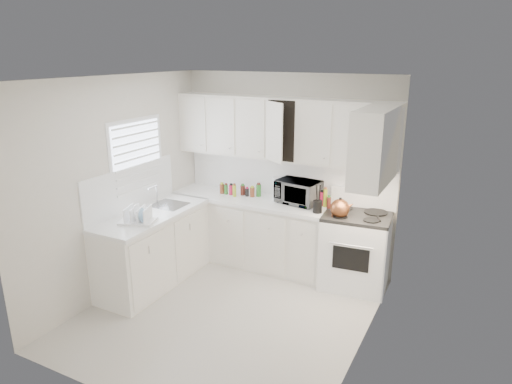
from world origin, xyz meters
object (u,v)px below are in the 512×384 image
Objects in this scene: rice_cooker at (281,192)px; utensil_crock at (318,198)px; stove at (356,241)px; dish_rack at (137,214)px; tea_kettle at (340,207)px; microwave at (298,189)px.

utensil_crock reaches higher than rice_cooker.
stove reaches higher than dish_rack.
rice_cooker is 1.90m from dish_rack.
stove is 3.14× the size of dish_rack.
rice_cooker is 0.66m from utensil_crock.
tea_kettle is (-0.18, -0.16, 0.46)m from stove.
tea_kettle is 1.29× the size of rice_cooker.
tea_kettle is 0.30m from utensil_crock.
stove is 0.72m from utensil_crock.
utensil_crock is at bearing -169.23° from stove.
utensil_crock reaches higher than dish_rack.
utensil_crock is (0.36, -0.24, -0.00)m from microwave.
rice_cooker is at bearing 33.56° from dish_rack.
dish_rack is (-2.21, -1.42, 0.45)m from stove.
stove is 4.26× the size of tea_kettle.
rice_cooker is at bearing -171.66° from microwave.
stove reaches higher than rice_cooker.
tea_kettle is 0.78× the size of utensil_crock.
tea_kettle is at bearing -144.04° from stove.
stove is 1.17m from rice_cooker.
tea_kettle is at bearing -14.24° from microwave.
tea_kettle is 0.53× the size of microwave.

